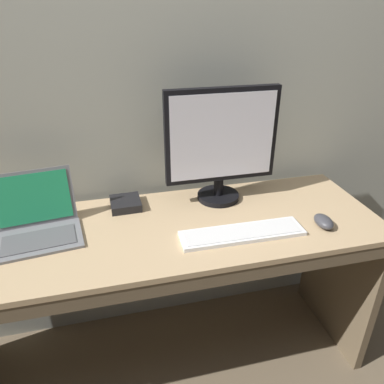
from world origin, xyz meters
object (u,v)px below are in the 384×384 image
Objects in this scene: external_monitor at (221,144)px; wired_keyboard at (242,233)px; computer_mouse at (324,221)px; external_drive_box at (126,203)px; laptop_space_gray at (37,223)px.

external_monitor is 0.38m from wired_keyboard.
computer_mouse is (0.33, -0.30, -0.24)m from external_monitor.
wired_keyboard is 3.57× the size of external_drive_box.
laptop_space_gray reaches higher than external_drive_box.
external_monitor reaches higher than computer_mouse.
computer_mouse reaches higher than external_drive_box.
external_monitor reaches higher than external_drive_box.
external_monitor is 3.72× the size of external_drive_box.
external_drive_box reaches higher than wired_keyboard.
wired_keyboard is (0.74, -0.19, -0.04)m from laptop_space_gray.
external_monitor is at bearing 138.51° from computer_mouse.
external_monitor is at bearing 7.33° from laptop_space_gray.
external_drive_box is (-0.74, 0.34, -0.00)m from computer_mouse.
external_drive_box is at bearing 21.27° from laptop_space_gray.
external_monitor is 4.81× the size of computer_mouse.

